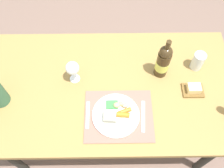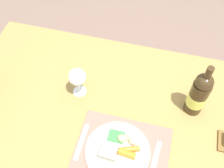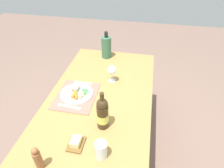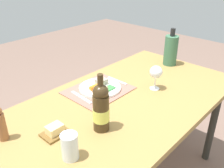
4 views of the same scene
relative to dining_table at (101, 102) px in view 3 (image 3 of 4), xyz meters
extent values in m
plane|color=#795F52|center=(0.00, 0.00, -0.69)|extent=(8.00, 8.00, 0.00)
cube|color=olive|center=(0.00, 0.00, 0.06)|extent=(1.60, 0.88, 0.04)
cylinder|color=#2C2B25|center=(-0.70, -0.34, -0.33)|extent=(0.06, 0.06, 0.73)
cylinder|color=#2C2B25|center=(-0.70, 0.34, -0.33)|extent=(0.06, 0.06, 0.73)
cube|color=#976657|center=(0.05, -0.20, 0.08)|extent=(0.40, 0.33, 0.01)
cylinder|color=white|center=(0.03, -0.20, 0.09)|extent=(0.28, 0.28, 0.02)
cube|color=#9E937D|center=(-0.01, -0.22, 0.12)|extent=(0.08, 0.07, 0.04)
cylinder|color=orange|center=(0.07, -0.21, 0.11)|extent=(0.08, 0.04, 0.03)
cylinder|color=orange|center=(0.08, -0.19, 0.11)|extent=(0.08, 0.05, 0.03)
ellipsoid|color=#D3BA7C|center=(0.04, -0.15, 0.11)|extent=(0.04, 0.03, 0.03)
ellipsoid|color=#CFBC6E|center=(0.06, -0.14, 0.11)|extent=(0.03, 0.03, 0.02)
ellipsoid|color=#D5B17F|center=(0.08, -0.15, 0.11)|extent=(0.04, 0.03, 0.02)
cube|color=#3B8642|center=(0.01, -0.14, 0.10)|extent=(0.07, 0.06, 0.01)
cube|color=silver|center=(-0.14, -0.20, 0.08)|extent=(0.02, 0.17, 0.00)
cube|color=silver|center=(0.19, -0.21, 0.08)|extent=(0.04, 0.20, 0.00)
cylinder|color=#945A34|center=(0.70, -0.19, 0.15)|extent=(0.05, 0.05, 0.14)
sphere|color=#945A34|center=(0.70, -0.19, 0.24)|extent=(0.04, 0.04, 0.04)
cylinder|color=silver|center=(0.56, 0.14, 0.14)|extent=(0.08, 0.08, 0.13)
cylinder|color=silver|center=(0.56, 0.14, 0.11)|extent=(0.07, 0.07, 0.07)
cylinder|color=#396749|center=(-0.66, -0.09, 0.20)|extent=(0.11, 0.11, 0.24)
cylinder|color=black|center=(-0.66, -0.09, 0.34)|extent=(0.04, 0.04, 0.06)
cube|color=brown|center=(0.51, -0.04, 0.08)|extent=(0.13, 0.10, 0.01)
cube|color=#F9D991|center=(0.51, -0.04, 0.11)|extent=(0.08, 0.06, 0.04)
cylinder|color=white|center=(-0.23, 0.06, 0.08)|extent=(0.07, 0.07, 0.00)
cylinder|color=white|center=(-0.23, 0.06, 0.12)|extent=(0.01, 0.01, 0.08)
sphere|color=white|center=(-0.23, 0.06, 0.20)|extent=(0.08, 0.08, 0.08)
cylinder|color=#3B2B16|center=(0.32, 0.10, 0.17)|extent=(0.08, 0.08, 0.20)
sphere|color=#3B2B16|center=(0.32, 0.10, 0.29)|extent=(0.08, 0.08, 0.08)
cylinder|color=#3B2B16|center=(0.32, 0.10, 0.34)|extent=(0.03, 0.03, 0.09)
cylinder|color=#E0E45F|center=(0.32, 0.10, 0.16)|extent=(0.08, 0.08, 0.07)
camera|label=1|loc=(0.00, -0.78, 1.43)|focal=39.90mm
camera|label=2|loc=(0.11, -0.63, 1.21)|focal=43.74mm
camera|label=3|loc=(1.22, 0.34, 1.17)|focal=31.08mm
camera|label=4|loc=(1.04, 0.83, 0.87)|focal=39.74mm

